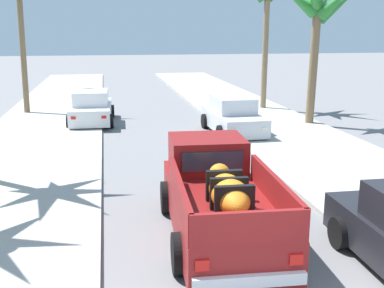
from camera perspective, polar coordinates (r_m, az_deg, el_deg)
sidewalk_left at (r=17.31m, az=-18.82°, el=-1.17°), size 4.83×60.00×0.12m
sidewalk_right at (r=18.58m, az=12.93°, el=0.19°), size 4.83×60.00×0.12m
curb_left at (r=17.19m, az=-15.47°, el=-1.07°), size 0.16×60.00×0.10m
curb_right at (r=18.21m, az=9.98°, el=0.03°), size 0.16×60.00×0.10m
pickup_truck at (r=10.02m, az=3.13°, el=-6.49°), size 2.40×5.30×1.80m
car_left_near at (r=22.54m, az=-12.01°, el=4.25°), size 2.14×4.31×1.54m
car_right_near at (r=19.95m, az=4.95°, el=3.31°), size 2.13×4.30×1.54m
palm_tree_right_back at (r=21.97m, az=15.05°, el=15.21°), size 3.99×3.37×6.22m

